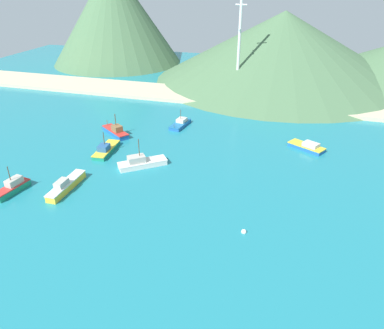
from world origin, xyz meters
name	(u,v)px	position (x,y,z in m)	size (l,w,h in m)	color
ground	(207,222)	(0.00, 30.00, -0.25)	(260.00, 280.00, 0.50)	teal
fishing_boat_0	(180,124)	(-17.85, 70.05, 0.69)	(4.01, 8.48, 4.62)	#1E5BA8
fishing_boat_1	(141,163)	(-18.58, 45.13, 0.93)	(10.03, 8.91, 6.43)	silver
fishing_boat_3	(12,188)	(-37.78, 28.45, 0.99)	(3.26, 7.67, 5.44)	#198466
fishing_boat_4	(106,149)	(-29.21, 49.22, 0.78)	(3.79, 10.06, 5.24)	#198466
fishing_boat_6	(307,147)	(15.51, 64.27, 0.73)	(8.92, 6.93, 1.94)	#1E5BA8
fishing_boat_7	(116,131)	(-31.86, 59.47, 0.94)	(9.50, 7.85, 5.76)	#1E5BA8
fishing_boat_8	(66,185)	(-28.58, 32.12, 0.92)	(2.31, 10.93, 2.61)	gold
buoy_1	(244,232)	(6.41, 28.61, 0.15)	(0.86, 0.86, 0.86)	silver
beach_strip	(259,101)	(0.00, 96.93, 0.60)	(247.00, 16.71, 1.20)	#C6B793
hill_west	(114,14)	(-70.67, 138.92, 20.94)	(57.35, 57.35, 41.88)	#476B47
hill_central	(282,46)	(3.62, 127.66, 12.53)	(94.88, 94.88, 25.07)	#476B47
radio_tower	(239,42)	(-8.12, 100.34, 17.75)	(3.48, 2.79, 34.81)	silver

